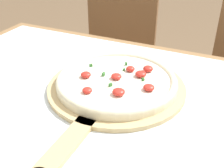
# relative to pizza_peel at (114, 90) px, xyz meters

# --- Properties ---
(dining_table) EXTENTS (1.36, 0.93, 0.78)m
(dining_table) POSITION_rel_pizza_peel_xyz_m (0.06, -0.10, -0.12)
(dining_table) COLOR olive
(dining_table) RESTS_ON ground_plane
(towel_cloth) EXTENTS (1.28, 0.85, 0.00)m
(towel_cloth) POSITION_rel_pizza_peel_xyz_m (0.06, -0.10, -0.01)
(towel_cloth) COLOR silver
(towel_cloth) RESTS_ON dining_table
(pizza_peel) EXTENTS (0.38, 0.57, 0.01)m
(pizza_peel) POSITION_rel_pizza_peel_xyz_m (0.00, 0.00, 0.00)
(pizza_peel) COLOR tan
(pizza_peel) RESTS_ON towel_cloth
(pizza) EXTENTS (0.33, 0.33, 0.04)m
(pizza) POSITION_rel_pizza_peel_xyz_m (0.00, 0.02, 0.02)
(pizza) COLOR beige
(pizza) RESTS_ON pizza_peel
(chair_left) EXTENTS (0.44, 0.44, 0.91)m
(chair_left) POSITION_rel_pizza_peel_xyz_m (-0.30, 0.69, -0.26)
(chair_left) COLOR brown
(chair_left) RESTS_ON ground_plane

